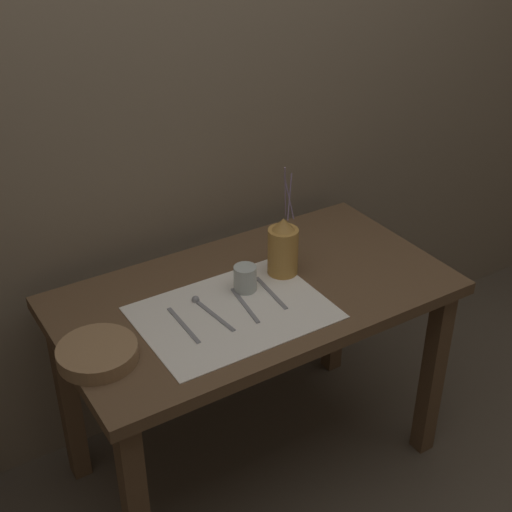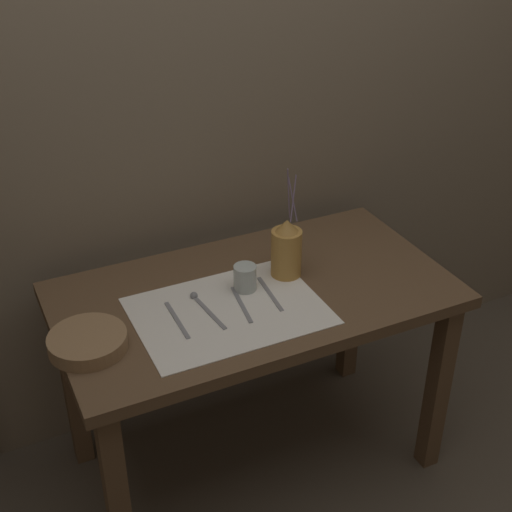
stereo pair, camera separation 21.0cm
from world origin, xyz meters
name	(u,v)px [view 1 (the left image)]	position (x,y,z in m)	size (l,w,h in m)	color
ground_plane	(255,458)	(0.00, 0.00, 0.00)	(12.00, 12.00, 0.00)	brown
stone_wall_back	(181,101)	(0.00, 0.44, 1.20)	(7.00, 0.06, 2.40)	#7A6B56
wooden_table	(254,318)	(0.00, 0.00, 0.62)	(1.22, 0.67, 0.72)	brown
linen_cloth	(233,313)	(-0.12, -0.07, 0.73)	(0.55, 0.40, 0.00)	white
pitcher_with_flowers	(283,248)	(0.13, 0.04, 0.82)	(0.10, 0.10, 0.38)	#B7843D
wooden_bowl	(97,353)	(-0.53, -0.07, 0.75)	(0.22, 0.22, 0.04)	#8E6B47
glass_tumbler_near	(245,278)	(-0.02, 0.01, 0.77)	(0.07, 0.07, 0.08)	#B7C1BC
fork_outer	(183,325)	(-0.27, -0.05, 0.73)	(0.01, 0.19, 0.00)	gray
spoon_outer	(203,306)	(-0.18, 0.00, 0.73)	(0.04, 0.20, 0.02)	gray
knife_center	(245,305)	(-0.07, -0.06, 0.73)	(0.04, 0.19, 0.00)	gray
fork_inner	(271,293)	(0.03, -0.05, 0.73)	(0.03, 0.19, 0.00)	gray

